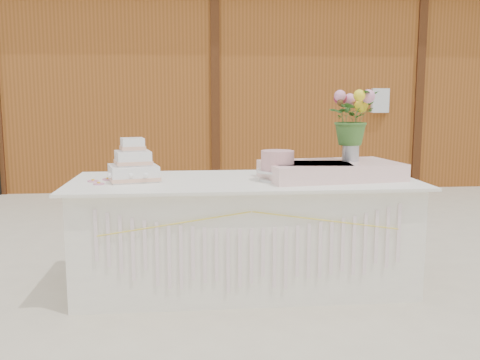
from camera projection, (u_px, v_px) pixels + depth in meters
name	position (u px, v px, depth m)	size (l,w,h in m)	color
ground	(244.00, 285.00, 3.85)	(80.00, 80.00, 0.00)	beige
barn	(209.00, 79.00, 9.49)	(12.60, 4.60, 3.30)	brown
cake_table	(244.00, 233.00, 3.78)	(2.40, 1.00, 0.77)	white
wedding_cake	(133.00, 166.00, 3.66)	(0.39, 0.39, 0.29)	white
pink_cake_stand	(277.00, 164.00, 3.65)	(0.29, 0.29, 0.21)	silver
satin_runner	(330.00, 170.00, 3.76)	(0.93, 0.54, 0.12)	#FFCECD
flower_vase	(351.00, 150.00, 3.80)	(0.12, 0.12, 0.16)	silver
bouquet	(352.00, 111.00, 3.76)	(0.34, 0.30, 0.38)	#3D6E2C
loose_flowers	(98.00, 179.00, 3.68)	(0.15, 0.36, 0.02)	pink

